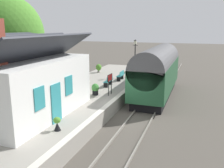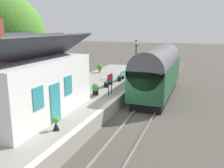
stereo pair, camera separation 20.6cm
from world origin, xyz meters
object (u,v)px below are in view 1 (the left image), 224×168
object	(u,v)px
planter_edge_far	(99,68)
train	(157,71)
tree_mid_background	(10,36)
station_building	(28,86)
planter_by_door	(57,124)
station_sign_board	(110,79)
planter_corner_building	(95,89)
lamp_post_platform	(135,51)
bench_platform_end	(109,81)
bench_by_lamp	(121,75)
bench_near_building	(129,68)

from	to	relation	value
planter_edge_far	train	bearing A→B (deg)	-119.69
train	tree_mid_background	size ratio (longest dim) A/B	1.26
station_building	planter_by_door	bearing A→B (deg)	-119.11
tree_mid_background	station_sign_board	bearing A→B (deg)	-79.31
train	planter_edge_far	size ratio (longest dim) A/B	10.90
train	station_building	xyz separation A→B (m)	(-9.72, 5.75, 0.45)
planter_edge_far	tree_mid_background	bearing A→B (deg)	161.54
planter_edge_far	planter_by_door	size ratio (longest dim) A/B	1.28
planter_edge_far	planter_corner_building	bearing A→B (deg)	-159.12
station_building	lamp_post_platform	size ratio (longest dim) A/B	2.13
planter_by_door	station_sign_board	distance (m)	7.10
station_sign_board	bench_platform_end	bearing A→B (deg)	22.25
station_sign_board	station_building	bearing A→B (deg)	151.82
station_sign_board	tree_mid_background	world-z (taller)	tree_mid_background
lamp_post_platform	station_building	bearing A→B (deg)	166.99
planter_edge_far	planter_by_door	xyz separation A→B (m)	(-15.31, -4.12, -0.14)
bench_by_lamp	bench_platform_end	distance (m)	2.66
planter_corner_building	tree_mid_background	world-z (taller)	tree_mid_background
station_building	tree_mid_background	xyz separation A→B (m)	(4.09, 4.60, 2.62)
train	tree_mid_background	distance (m)	12.18
bench_by_lamp	planter_edge_far	size ratio (longest dim) A/B	1.49
planter_corner_building	lamp_post_platform	distance (m)	8.15
planter_by_door	lamp_post_platform	bearing A→B (deg)	-0.89
tree_mid_background	lamp_post_platform	bearing A→B (deg)	-40.74
train	lamp_post_platform	distance (m)	4.43
tree_mid_background	planter_corner_building	bearing A→B (deg)	-81.15
station_building	planter_corner_building	bearing A→B (deg)	-20.76
train	lamp_post_platform	bearing A→B (deg)	41.12
planter_edge_far	station_sign_board	world-z (taller)	station_sign_board
train	bench_by_lamp	world-z (taller)	train
planter_corner_building	lamp_post_platform	xyz separation A→B (m)	(7.78, -1.04, 2.17)
train	station_building	bearing A→B (deg)	149.39
planter_corner_building	station_sign_board	world-z (taller)	station_sign_board
train	planter_corner_building	world-z (taller)	train
bench_near_building	planter_by_door	bearing A→B (deg)	-176.81
planter_edge_far	planter_corner_building	world-z (taller)	planter_edge_far
train	planter_by_door	size ratio (longest dim) A/B	13.99
bench_near_building	station_sign_board	world-z (taller)	station_sign_board
bench_platform_end	station_sign_board	bearing A→B (deg)	-157.75
train	station_building	world-z (taller)	station_building
planter_by_door	station_sign_board	bearing A→B (deg)	-1.64
planter_corner_building	planter_edge_far	bearing A→B (deg)	20.88
bench_platform_end	planter_by_door	world-z (taller)	bench_platform_end
planter_corner_building	bench_platform_end	bearing A→B (deg)	0.47
planter_edge_far	lamp_post_platform	size ratio (longest dim) A/B	0.25
planter_by_door	tree_mid_background	xyz separation A→B (m)	(5.63, 7.36, 3.98)
bench_platform_end	planter_edge_far	size ratio (longest dim) A/B	1.48
planter_by_door	tree_mid_background	world-z (taller)	tree_mid_background
lamp_post_platform	tree_mid_background	xyz separation A→B (m)	(-8.80, 7.58, 1.71)
train	lamp_post_platform	size ratio (longest dim) A/B	2.75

